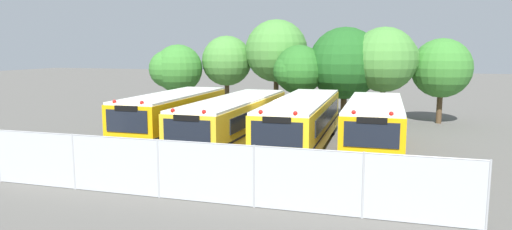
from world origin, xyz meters
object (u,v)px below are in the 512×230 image
at_px(school_bus_2, 302,121).
at_px(tree_1, 227,60).
at_px(school_bus_3, 374,125).
at_px(tree_6, 442,68).
at_px(tree_5, 387,60).
at_px(school_bus_1, 235,119).
at_px(tree_0, 175,69).
at_px(tree_2, 276,49).
at_px(school_bus_0, 174,115).
at_px(tree_3, 297,70).
at_px(tree_4, 344,63).

distance_m(school_bus_2, tree_1, 13.00).
bearing_deg(school_bus_3, tree_6, -111.26).
xyz_separation_m(school_bus_3, tree_5, (0.37, 9.35, 2.87)).
distance_m(school_bus_1, tree_0, 11.76).
relative_size(tree_1, tree_2, 0.84).
bearing_deg(tree_2, tree_5, -9.21).
relative_size(school_bus_2, tree_2, 1.64).
relative_size(school_bus_1, tree_1, 1.92).
height_order(school_bus_0, school_bus_1, school_bus_0).
distance_m(school_bus_1, tree_3, 8.89).
height_order(school_bus_2, tree_0, tree_0).
bearing_deg(tree_6, tree_1, -179.90).
bearing_deg(school_bus_1, tree_5, -127.25).
height_order(school_bus_1, tree_1, tree_1).
height_order(school_bus_0, tree_4, tree_4).
distance_m(tree_1, tree_2, 3.77).
xyz_separation_m(school_bus_0, tree_0, (-4.16, 8.67, 2.07)).
distance_m(school_bus_0, tree_0, 9.84).
relative_size(tree_0, tree_1, 0.89).
xyz_separation_m(school_bus_2, tree_2, (-3.99, 10.38, 3.56)).
distance_m(school_bus_1, tree_2, 11.23).
bearing_deg(tree_0, tree_1, 26.06).
distance_m(school_bus_0, tree_1, 10.76).
height_order(school_bus_0, tree_5, tree_5).
bearing_deg(school_bus_0, tree_1, -86.76).
height_order(school_bus_1, tree_2, tree_2).
height_order(tree_0, tree_6, tree_6).
bearing_deg(tree_0, school_bus_0, -64.40).
height_order(school_bus_2, tree_4, tree_4).
xyz_separation_m(school_bus_1, tree_1, (-4.15, 10.39, 2.79)).
height_order(school_bus_3, tree_2, tree_2).
relative_size(school_bus_3, tree_3, 1.82).
xyz_separation_m(tree_2, tree_5, (7.89, -1.28, -0.68)).
bearing_deg(tree_1, tree_6, 0.10).
bearing_deg(tree_0, tree_6, 5.35).
relative_size(school_bus_3, tree_0, 1.80).
bearing_deg(tree_2, tree_1, -176.27).
relative_size(school_bus_1, tree_6, 2.01).
height_order(tree_1, tree_3, tree_1).
relative_size(school_bus_0, school_bus_1, 0.83).
bearing_deg(tree_5, tree_0, -177.44).
relative_size(school_bus_1, school_bus_3, 1.20).
bearing_deg(tree_3, school_bus_0, -120.85).
height_order(school_bus_0, tree_2, tree_2).
xyz_separation_m(tree_2, tree_6, (11.42, -0.21, -1.22)).
relative_size(school_bus_1, tree_5, 1.78).
bearing_deg(tree_6, tree_4, -172.30).
bearing_deg(tree_2, tree_6, -1.07).
relative_size(school_bus_3, tree_4, 1.48).
bearing_deg(tree_0, school_bus_1, -48.56).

